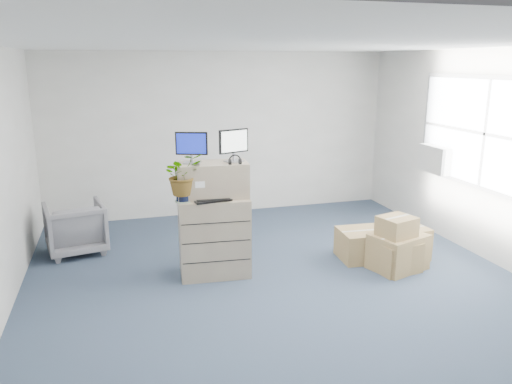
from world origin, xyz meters
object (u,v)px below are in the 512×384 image
monitor_left (192,146)px  water_bottle (220,186)px  filing_cabinet_lower (214,236)px  potted_plant (183,180)px  keyboard (213,200)px  office_chair (75,225)px  monitor_right (234,144)px

monitor_left → water_bottle: bearing=12.0°
monitor_left → filing_cabinet_lower: bearing=4.5°
water_bottle → potted_plant: size_ratio=0.43×
water_bottle → keyboard: bearing=-128.0°
filing_cabinet_lower → keyboard: 0.54m
filing_cabinet_lower → water_bottle: 0.64m
keyboard → potted_plant: bearing=159.8°
filing_cabinet_lower → water_bottle: size_ratio=3.75×
potted_plant → office_chair: (-1.35, 1.35, -0.88)m
monitor_right → office_chair: 2.68m
keyboard → potted_plant: (-0.34, 0.08, 0.26)m
potted_plant → office_chair: potted_plant is taller
monitor_left → potted_plant: (-0.14, -0.14, -0.37)m
office_chair → filing_cabinet_lower: bearing=132.3°
filing_cabinet_lower → office_chair: size_ratio=1.27×
monitor_left → monitor_right: bearing=15.9°
monitor_right → water_bottle: monitor_right is taller
monitor_left → office_chair: size_ratio=0.48×
water_bottle → monitor_right: bearing=3.9°
keyboard → water_bottle: size_ratio=1.66×
monitor_left → water_bottle: monitor_left is taller
filing_cabinet_lower → office_chair: filing_cabinet_lower is taller
potted_plant → monitor_right: bearing=9.2°
monitor_right → office_chair: bearing=128.7°
filing_cabinet_lower → keyboard: (-0.04, -0.15, 0.51)m
potted_plant → water_bottle: bearing=11.2°
filing_cabinet_lower → water_bottle: bearing=16.6°
filing_cabinet_lower → potted_plant: size_ratio=1.63×
monitor_right → office_chair: monitor_right is taller
keyboard → filing_cabinet_lower: bearing=68.4°
monitor_right → potted_plant: monitor_right is taller
monitor_right → keyboard: monitor_right is taller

